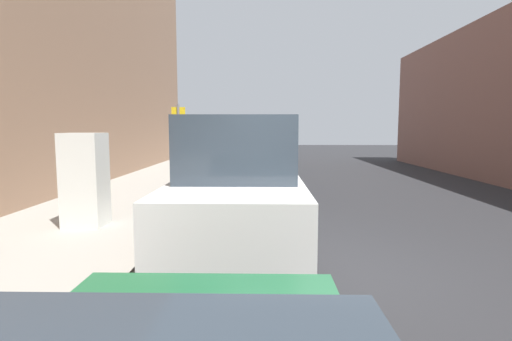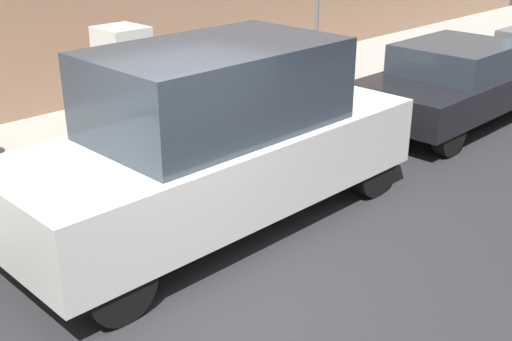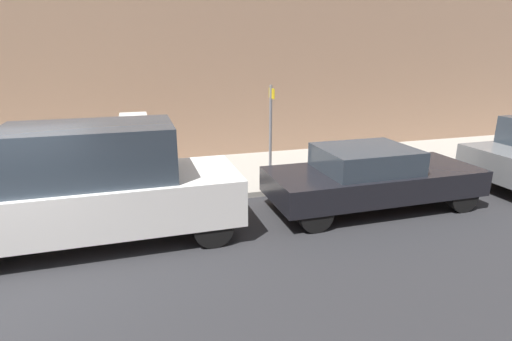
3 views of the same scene
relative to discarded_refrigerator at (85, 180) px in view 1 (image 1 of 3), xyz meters
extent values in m
plane|color=#28282B|center=(4.05, -1.97, -1.01)|extent=(80.00, 80.00, 0.00)
cube|color=#9E998E|center=(-0.22, -1.97, -0.94)|extent=(3.73, 44.00, 0.14)
cube|color=silver|center=(0.00, 0.00, 0.00)|extent=(0.71, 0.65, 1.75)
cube|color=black|center=(0.00, 0.33, 0.00)|extent=(0.01, 0.01, 1.66)
cube|color=yellow|center=(-0.09, 0.33, 0.30)|extent=(0.16, 0.01, 0.22)
cube|color=red|center=(0.00, 0.33, 0.56)|extent=(0.64, 0.01, 0.05)
cube|color=red|center=(0.00, 0.33, -0.35)|extent=(0.64, 0.01, 0.05)
cylinder|color=#47443F|center=(0.77, 2.16, -0.87)|extent=(0.70, 0.70, 0.02)
cylinder|color=slate|center=(1.09, 3.20, 0.36)|extent=(0.07, 0.07, 2.46)
cube|color=yellow|center=(1.09, 3.22, 1.39)|extent=(0.36, 0.02, 0.24)
cube|color=silver|center=(2.97, -0.75, -0.23)|extent=(1.92, 5.14, 0.85)
cube|color=#2D3842|center=(2.97, -0.75, 0.67)|extent=(1.69, 2.83, 0.95)
cylinder|color=black|center=(2.15, 1.21, -0.65)|extent=(0.22, 0.72, 0.72)
cylinder|color=black|center=(3.80, 1.21, -0.65)|extent=(0.22, 0.72, 0.72)
cylinder|color=black|center=(2.15, -2.71, -0.65)|extent=(0.22, 0.72, 0.72)
cylinder|color=black|center=(3.80, -2.71, -0.65)|extent=(0.22, 0.72, 0.72)
cube|color=black|center=(2.97, 4.96, -0.39)|extent=(1.85, 4.68, 0.55)
cube|color=#2D3842|center=(2.97, 4.73, 0.13)|extent=(1.63, 1.96, 0.50)
cylinder|color=black|center=(2.18, 6.71, -0.67)|extent=(0.22, 0.69, 0.69)
cylinder|color=black|center=(3.77, 6.71, -0.67)|extent=(0.22, 0.69, 0.69)
cylinder|color=black|center=(2.18, 3.22, -0.67)|extent=(0.22, 0.69, 0.69)
cylinder|color=black|center=(3.77, 3.22, -0.67)|extent=(0.22, 0.69, 0.69)
cube|color=slate|center=(2.97, 10.44, -0.31)|extent=(1.93, 4.72, 0.70)
cube|color=#2D3842|center=(2.97, 10.44, 0.39)|extent=(1.70, 2.60, 0.70)
cylinder|color=black|center=(2.14, 12.20, -0.66)|extent=(0.22, 0.70, 0.70)
cylinder|color=black|center=(3.81, 12.20, -0.66)|extent=(0.22, 0.70, 0.70)
cylinder|color=black|center=(2.14, 8.68, -0.66)|extent=(0.22, 0.70, 0.70)
cylinder|color=black|center=(3.81, 8.68, -0.66)|extent=(0.22, 0.70, 0.70)
cube|color=silver|center=(2.97, 16.63, -0.38)|extent=(1.87, 4.50, 0.55)
cube|color=#2D3842|center=(2.97, 16.40, 0.14)|extent=(1.64, 1.89, 0.50)
cylinder|color=black|center=(2.17, 18.28, -0.66)|extent=(0.22, 0.71, 0.71)
cylinder|color=black|center=(3.78, 18.28, -0.66)|extent=(0.22, 0.71, 0.71)
cylinder|color=black|center=(2.17, 14.98, -0.66)|extent=(0.22, 0.71, 0.71)
cylinder|color=black|center=(3.78, 14.98, -0.66)|extent=(0.22, 0.71, 0.71)
camera|label=1|loc=(3.38, -7.35, 0.98)|focal=28.00mm
camera|label=2|loc=(8.19, -5.33, 2.56)|focal=45.00mm
camera|label=3|loc=(10.24, 0.05, 2.35)|focal=28.00mm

